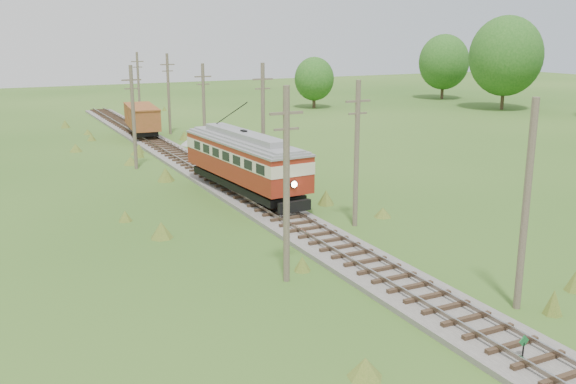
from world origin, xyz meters
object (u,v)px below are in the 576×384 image
switch_marker (523,347)px  gondola (142,118)px  streetcar (244,158)px  gravel_pile (197,140)px

switch_marker → gondola: bearing=89.8°
switch_marker → streetcar: bearing=89.6°
streetcar → gravel_pile: bearing=75.9°
switch_marker → gondola: (0.20, 54.37, 1.50)m
switch_marker → gravel_pile: (4.07, 47.50, -0.10)m
switch_marker → streetcar: (0.20, 25.58, 2.17)m
streetcar → switch_marker: bearing=-94.6°
switch_marker → gondola: gondola is taller
switch_marker → streetcar: size_ratio=0.08×
streetcar → gondola: size_ratio=1.50×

